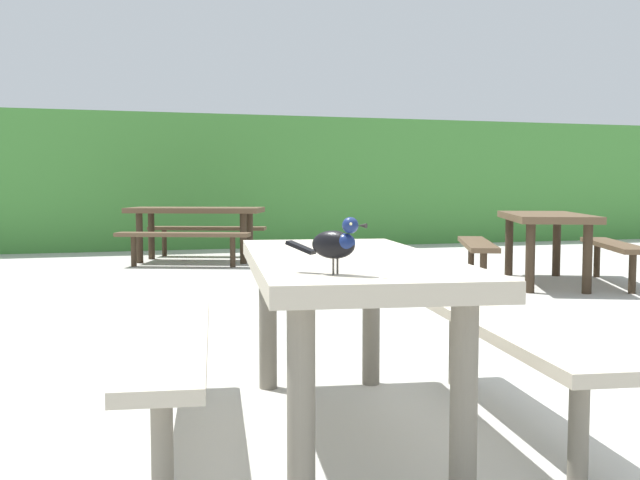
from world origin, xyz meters
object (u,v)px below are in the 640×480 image
(picnic_table_foreground, at_px, (345,299))
(picnic_table_mid_left, at_px, (545,231))
(bird_grackle, at_px, (336,243))
(picnic_table_mid_right, at_px, (196,221))

(picnic_table_foreground, distance_m, picnic_table_mid_left, 5.18)
(bird_grackle, bearing_deg, picnic_table_mid_left, 50.19)
(bird_grackle, height_order, picnic_table_mid_left, bird_grackle)
(picnic_table_mid_left, bearing_deg, picnic_table_foreground, -132.30)
(picnic_table_foreground, bearing_deg, picnic_table_mid_right, 88.14)
(picnic_table_foreground, relative_size, picnic_table_mid_right, 0.88)
(bird_grackle, distance_m, picnic_table_mid_right, 7.85)
(bird_grackle, distance_m, picnic_table_mid_left, 5.83)
(picnic_table_foreground, relative_size, bird_grackle, 8.67)
(bird_grackle, relative_size, picnic_table_mid_right, 0.10)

